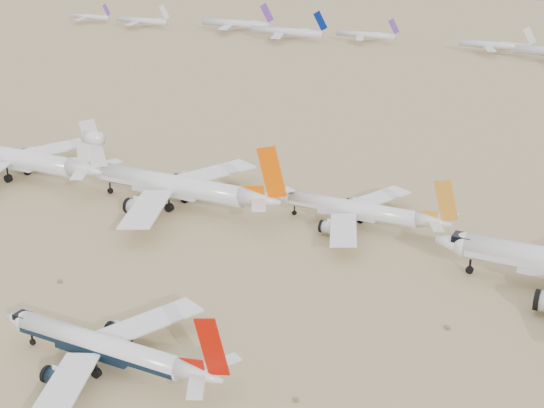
{
  "coord_description": "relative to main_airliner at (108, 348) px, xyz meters",
  "views": [
    {
      "loc": [
        62.33,
        -79.32,
        64.41
      ],
      "look_at": [
        -5.54,
        52.29,
        7.0
      ],
      "focal_mm": 50.0,
      "sensor_mm": 36.0,
      "label": 1
    }
  ],
  "objects": [
    {
      "name": "main_airliner",
      "position": [
        0.0,
        0.0,
        0.0
      ],
      "size": [
        38.95,
        38.04,
        13.75
      ],
      "color": "silver",
      "rests_on": "ground"
    },
    {
      "name": "row2_gold_tail",
      "position": [
        13.23,
        68.8,
        0.16
      ],
      "size": [
        39.61,
        38.74,
        14.1
      ],
      "color": "silver",
      "rests_on": "ground"
    },
    {
      "name": "row2_orange_tail",
      "position": [
        -28.13,
        60.83,
        1.37
      ],
      "size": [
        51.48,
        50.36,
        18.36
      ],
      "color": "silver",
      "rests_on": "ground"
    },
    {
      "name": "row2_white_trijet",
      "position": [
        -75.34,
        58.93,
        1.73
      ],
      "size": [
        53.74,
        52.52,
        19.04
      ],
      "color": "silver",
      "rests_on": "ground"
    },
    {
      "name": "ground",
      "position": [
        3.79,
        4.25,
        -3.78
      ],
      "size": [
        7000.0,
        7000.0,
        0.0
      ],
      "primitive_type": "plane",
      "color": "#978058",
      "rests_on": "ground"
    },
    {
      "name": "distant_storage_row",
      "position": [
        -32.28,
        297.46,
        0.59
      ],
      "size": [
        466.03,
        55.83,
        14.69
      ],
      "color": "silver",
      "rests_on": "ground"
    }
  ]
}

